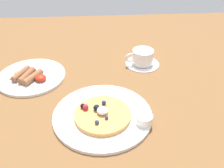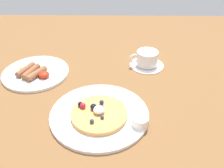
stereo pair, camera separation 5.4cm
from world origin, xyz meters
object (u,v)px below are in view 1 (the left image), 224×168
(breakfast_plate, at_px, (32,76))
(coffee_cup, at_px, (142,56))
(coffee_saucer, at_px, (142,63))
(pancake_plate, at_px, (104,115))
(syrup_ramekin, at_px, (144,119))

(breakfast_plate, xyz_separation_m, coffee_cup, (0.41, 0.07, 0.03))
(breakfast_plate, bearing_deg, coffee_saucer, 9.09)
(breakfast_plate, distance_m, coffee_cup, 0.41)
(breakfast_plate, xyz_separation_m, coffee_saucer, (0.41, 0.07, -0.00))
(pancake_plate, height_order, breakfast_plate, same)
(breakfast_plate, height_order, coffee_cup, coffee_cup)
(syrup_ramekin, height_order, coffee_saucer, syrup_ramekin)
(coffee_saucer, distance_m, coffee_cup, 0.03)
(coffee_saucer, bearing_deg, pancake_plate, -119.32)
(pancake_plate, relative_size, syrup_ramekin, 6.28)
(coffee_cup, bearing_deg, pancake_plate, -119.11)
(breakfast_plate, relative_size, coffee_saucer, 1.84)
(pancake_plate, height_order, coffee_cup, coffee_cup)
(pancake_plate, relative_size, breakfast_plate, 1.20)
(coffee_saucer, bearing_deg, syrup_ramekin, -99.11)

